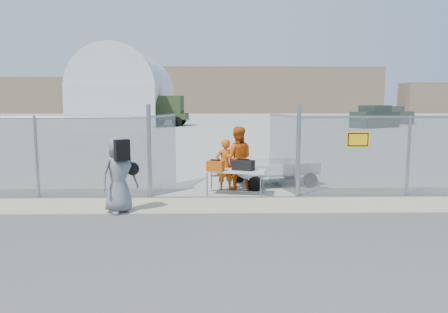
{
  "coord_description": "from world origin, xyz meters",
  "views": [
    {
      "loc": [
        -0.22,
        -9.61,
        2.61
      ],
      "look_at": [
        0.0,
        2.0,
        1.1
      ],
      "focal_mm": 35.0,
      "sensor_mm": 36.0,
      "label": 1
    }
  ],
  "objects_px": {
    "utility_trailer": "(273,172)",
    "visitor": "(119,175)",
    "folding_table": "(235,183)",
    "security_worker_left": "(225,165)",
    "security_worker_right": "(237,158)"
  },
  "relations": [
    {
      "from": "utility_trailer",
      "to": "visitor",
      "type": "bearing_deg",
      "value": -157.8
    },
    {
      "from": "folding_table",
      "to": "visitor",
      "type": "bearing_deg",
      "value": -134.6
    },
    {
      "from": "folding_table",
      "to": "security_worker_left",
      "type": "bearing_deg",
      "value": 125.11
    },
    {
      "from": "security_worker_right",
      "to": "security_worker_left",
      "type": "bearing_deg",
      "value": 11.79
    },
    {
      "from": "security_worker_right",
      "to": "utility_trailer",
      "type": "xyz_separation_m",
      "value": [
        1.15,
        0.72,
        -0.54
      ]
    },
    {
      "from": "security_worker_left",
      "to": "utility_trailer",
      "type": "height_order",
      "value": "security_worker_left"
    },
    {
      "from": "visitor",
      "to": "utility_trailer",
      "type": "xyz_separation_m",
      "value": [
        4.02,
        3.25,
        -0.5
      ]
    },
    {
      "from": "security_worker_right",
      "to": "visitor",
      "type": "bearing_deg",
      "value": 44.31
    },
    {
      "from": "security_worker_right",
      "to": "folding_table",
      "type": "bearing_deg",
      "value": 85.15
    },
    {
      "from": "security_worker_right",
      "to": "visitor",
      "type": "relative_size",
      "value": 1.04
    },
    {
      "from": "folding_table",
      "to": "security_worker_right",
      "type": "relative_size",
      "value": 0.89
    },
    {
      "from": "security_worker_left",
      "to": "security_worker_right",
      "type": "height_order",
      "value": "security_worker_right"
    },
    {
      "from": "visitor",
      "to": "utility_trailer",
      "type": "distance_m",
      "value": 5.19
    },
    {
      "from": "security_worker_left",
      "to": "visitor",
      "type": "xyz_separation_m",
      "value": [
        -2.5,
        -2.47,
        0.14
      ]
    },
    {
      "from": "folding_table",
      "to": "utility_trailer",
      "type": "relative_size",
      "value": 0.51
    }
  ]
}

